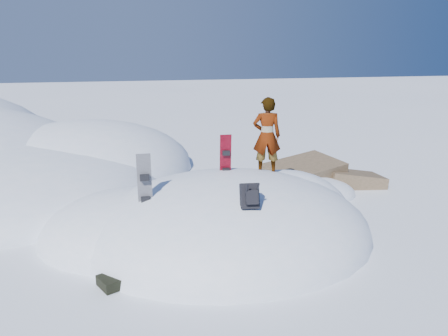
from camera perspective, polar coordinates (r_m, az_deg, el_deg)
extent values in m
plane|color=white|center=(10.70, 0.52, -8.80)|extent=(120.00, 120.00, 0.00)
ellipsoid|color=white|center=(10.70, 0.52, -8.80)|extent=(7.00, 6.00, 3.00)
ellipsoid|color=white|center=(10.92, -11.67, -8.62)|extent=(4.40, 4.00, 2.20)
ellipsoid|color=white|center=(11.95, 7.86, -6.33)|extent=(3.60, 3.20, 2.50)
ellipsoid|color=white|center=(15.42, -27.04, -2.97)|extent=(10.00, 9.00, 2.80)
ellipsoid|color=white|center=(17.49, -17.45, -0.03)|extent=(8.00, 8.00, 3.60)
ellipsoid|color=white|center=(14.38, -25.86, -4.04)|extent=(6.00, 5.00, 1.80)
cube|color=brown|center=(14.88, 10.39, -1.75)|extent=(2.82, 2.41, 1.62)
cube|color=brown|center=(15.34, 16.41, -2.39)|extent=(2.16, 1.80, 1.33)
cube|color=brown|center=(16.19, 10.49, -0.75)|extent=(2.08, 2.01, 1.10)
ellipsoid|color=white|center=(13.88, 10.64, -3.41)|extent=(3.20, 2.40, 1.00)
cube|color=#B00922|center=(10.83, 0.18, 0.52)|extent=(0.30, 0.19, 1.51)
cube|color=black|center=(10.70, 0.26, 2.01)|extent=(0.19, 0.13, 0.13)
cube|color=black|center=(10.81, 0.26, -0.34)|extent=(0.19, 0.13, 0.13)
cube|color=black|center=(9.56, -10.28, -3.03)|extent=(0.31, 0.15, 1.65)
cube|color=black|center=(9.40, -10.34, -1.24)|extent=(0.20, 0.13, 0.14)
cube|color=black|center=(9.55, -10.20, -4.09)|extent=(0.20, 0.13, 0.14)
cube|color=black|center=(8.81, 3.34, -3.66)|extent=(0.42, 0.46, 0.57)
cube|color=black|center=(8.66, 3.68, -3.85)|extent=(0.28, 0.24, 0.31)
cylinder|color=black|center=(8.61, 2.92, -3.15)|extent=(0.04, 0.21, 0.38)
cylinder|color=black|center=(8.68, 4.36, -3.02)|extent=(0.04, 0.21, 0.38)
cube|color=black|center=(8.81, -13.56, -13.94)|extent=(0.86, 0.75, 0.20)
cube|color=black|center=(8.97, -11.47, -12.61)|extent=(0.44, 0.35, 0.13)
imported|color=slate|center=(11.17, 5.60, 4.21)|extent=(0.81, 0.63, 1.97)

